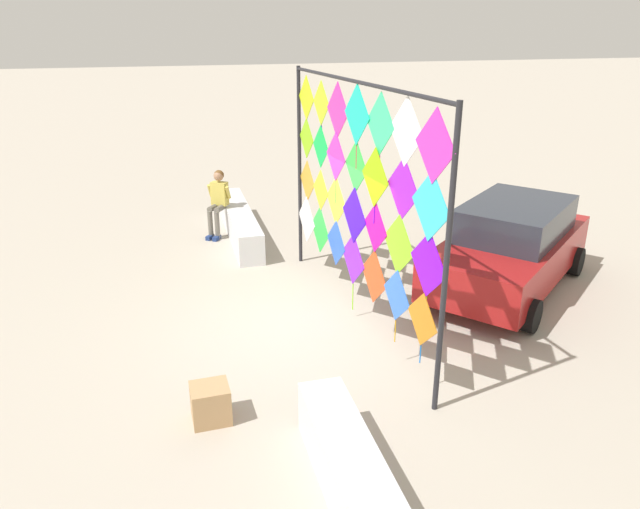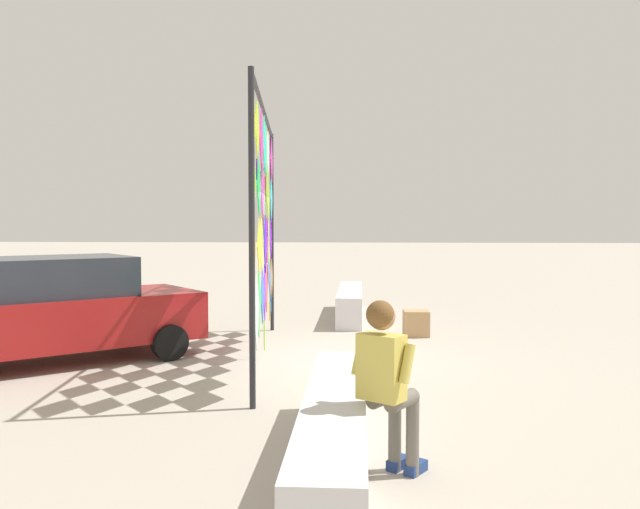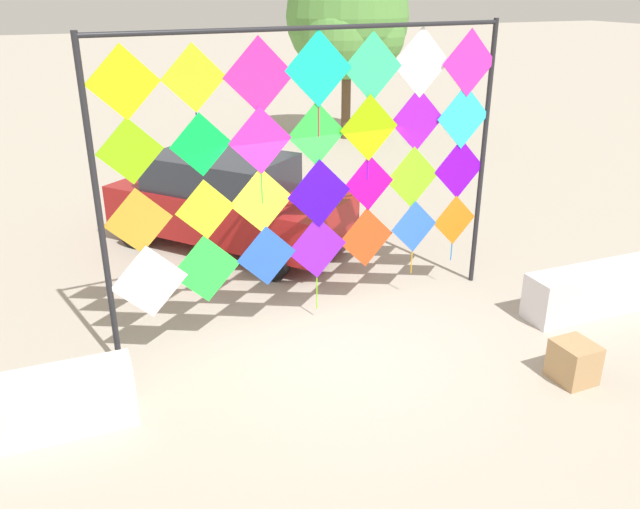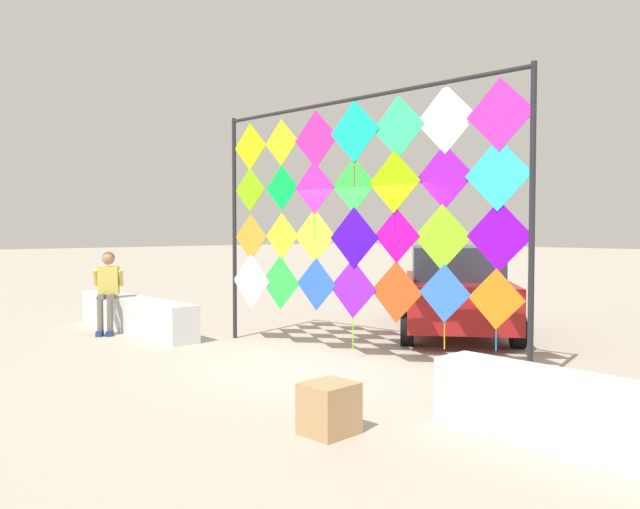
{
  "view_description": "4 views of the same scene",
  "coord_description": "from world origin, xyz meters",
  "px_view_note": "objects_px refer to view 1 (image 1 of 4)",
  "views": [
    {
      "loc": [
        8.4,
        -1.93,
        4.58
      ],
      "look_at": [
        0.07,
        0.28,
        1.2
      ],
      "focal_mm": 33.66,
      "sensor_mm": 36.0,
      "label": 1
    },
    {
      "loc": [
        -9.75,
        -0.6,
        2.09
      ],
      "look_at": [
        0.58,
        0.04,
        1.58
      ],
      "focal_mm": 36.16,
      "sensor_mm": 36.0,
      "label": 2
    },
    {
      "loc": [
        -2.92,
        -6.46,
        4.22
      ],
      "look_at": [
        -0.05,
        0.65,
        1.02
      ],
      "focal_mm": 36.49,
      "sensor_mm": 36.0,
      "label": 3
    },
    {
      "loc": [
        6.23,
        -5.48,
        1.87
      ],
      "look_at": [
        -0.09,
        0.28,
        1.54
      ],
      "focal_mm": 34.5,
      "sensor_mm": 36.0,
      "label": 4
    }
  ],
  "objects_px": {
    "kite_display_rack": "(356,185)",
    "parked_car": "(510,246)",
    "seated_vendor": "(218,198)",
    "cardboard_box_large": "(211,403)"
  },
  "relations": [
    {
      "from": "parked_car",
      "to": "cardboard_box_large",
      "type": "distance_m",
      "value": 6.18
    },
    {
      "from": "kite_display_rack",
      "to": "seated_vendor",
      "type": "xyz_separation_m",
      "value": [
        -4.68,
        -1.68,
        -1.39
      ]
    },
    {
      "from": "parked_car",
      "to": "cardboard_box_large",
      "type": "height_order",
      "value": "parked_car"
    },
    {
      "from": "parked_car",
      "to": "cardboard_box_large",
      "type": "bearing_deg",
      "value": -65.26
    },
    {
      "from": "seated_vendor",
      "to": "parked_car",
      "type": "height_order",
      "value": "parked_car"
    },
    {
      "from": "kite_display_rack",
      "to": "parked_car",
      "type": "bearing_deg",
      "value": 98.57
    },
    {
      "from": "seated_vendor",
      "to": "parked_car",
      "type": "bearing_deg",
      "value": 48.53
    },
    {
      "from": "seated_vendor",
      "to": "cardboard_box_large",
      "type": "distance_m",
      "value": 6.87
    },
    {
      "from": "kite_display_rack",
      "to": "seated_vendor",
      "type": "bearing_deg",
      "value": -160.28
    },
    {
      "from": "kite_display_rack",
      "to": "cardboard_box_large",
      "type": "xyz_separation_m",
      "value": [
        2.11,
        -2.5,
        -2.03
      ]
    }
  ]
}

